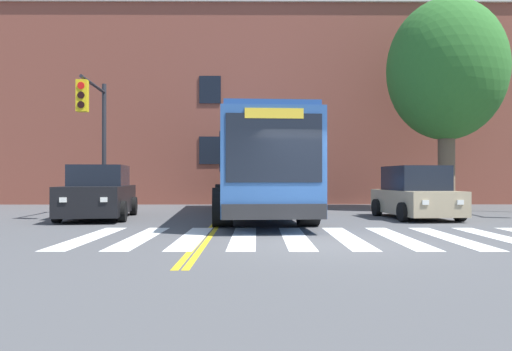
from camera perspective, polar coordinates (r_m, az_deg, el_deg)
ground_plane at (r=10.39m, az=8.19°, el=-7.74°), size 120.00×120.00×0.00m
crosswalk at (r=11.44m, az=7.41°, el=-7.03°), size 11.05×4.43×0.01m
lane_line_yellow_inner at (r=25.32m, az=-2.95°, el=-3.33°), size 0.12×36.00×0.01m
lane_line_yellow_outer at (r=25.32m, az=-2.59°, el=-3.33°), size 0.12×36.00×0.01m
city_bus at (r=17.66m, az=-0.01°, el=1.00°), size 3.50×12.35×3.23m
car_black_near_lane at (r=17.39m, az=-17.50°, el=-2.04°), size 2.55×4.84×1.77m
car_tan_far_lane at (r=17.45m, az=17.77°, el=-2.07°), size 2.32×3.99×1.75m
car_silver_behind_bus at (r=28.43m, az=0.14°, el=-1.35°), size 2.51×4.98×1.81m
traffic_light_far_corner at (r=18.22m, az=-17.92°, el=5.88°), size 0.43×3.12×4.85m
street_tree_curbside_large at (r=23.17m, az=20.92°, el=11.15°), size 6.74×6.67×8.99m
building_facade at (r=29.82m, az=-4.58°, el=7.75°), size 40.29×8.39×11.02m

